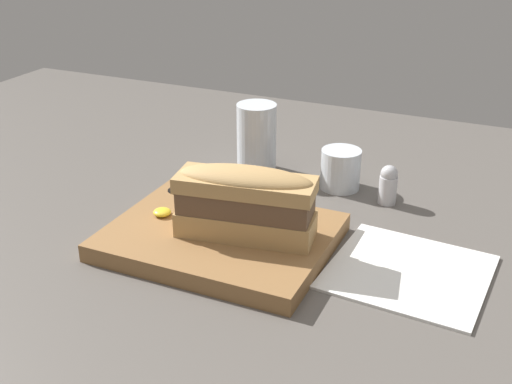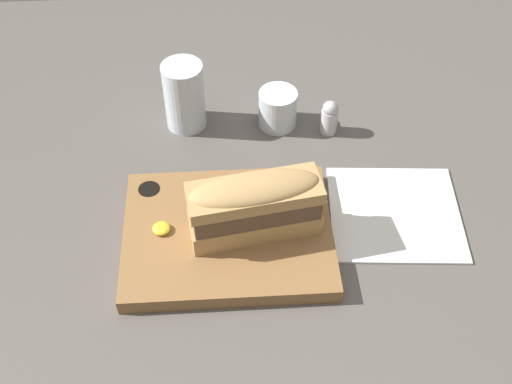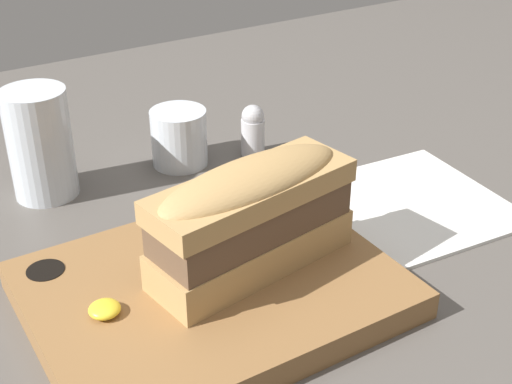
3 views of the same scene
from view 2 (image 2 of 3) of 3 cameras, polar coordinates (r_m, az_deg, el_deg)
name	(u,v)px [view 2 (image 2 of 3)]	position (r cm, az deg, el deg)	size (l,w,h in cm)	color
dining_table	(270,217)	(100.64, 1.26, -2.25)	(197.82, 129.10, 2.00)	#56514C
serving_board	(227,234)	(95.63, -2.56, -3.73)	(30.73, 24.13, 2.67)	olive
sandwich	(255,204)	(90.39, -0.11, -1.07)	(19.62, 9.42, 10.08)	tan
mustard_dollop	(161,228)	(94.86, -8.41, -3.22)	(2.62, 2.62, 1.05)	yellow
water_glass	(185,100)	(111.90, -6.35, 8.17)	(7.04, 7.04, 12.32)	silver
wine_glass	(278,110)	(112.55, 1.94, 7.32)	(6.71, 6.71, 6.83)	silver
napkin	(395,213)	(101.86, 12.23, -1.86)	(21.35, 20.60, 0.40)	white
salt_shaker	(330,117)	(111.55, 6.55, 6.65)	(2.89, 2.89, 6.54)	silver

